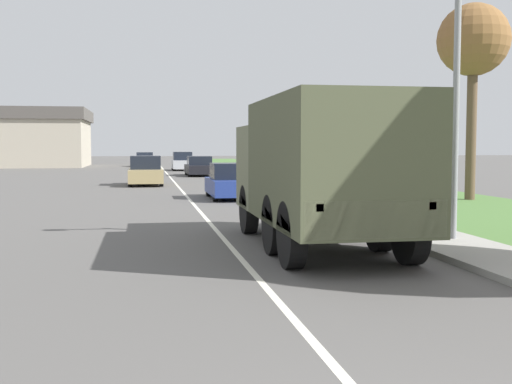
{
  "coord_description": "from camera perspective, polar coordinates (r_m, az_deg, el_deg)",
  "views": [
    {
      "loc": [
        -1.77,
        -2.41,
        2.1
      ],
      "look_at": [
        0.71,
        11.69,
        1.07
      ],
      "focal_mm": 45.0,
      "sensor_mm": 36.0,
      "label": 1
    }
  ],
  "objects": [
    {
      "name": "lamp_post",
      "position": [
        14.31,
        16.68,
        12.43
      ],
      "size": [
        1.69,
        0.24,
        6.84
      ],
      "color": "gray",
      "rests_on": "sidewalk_right"
    },
    {
      "name": "grass_strip_right",
      "position": [
        43.78,
        4.12,
        1.39
      ],
      "size": [
        7.0,
        120.0,
        0.02
      ],
      "color": "#4C7538",
      "rests_on": "ground"
    },
    {
      "name": "ground_plane",
      "position": [
        42.5,
        -7.6,
        1.26
      ],
      "size": [
        180.0,
        180.0,
        0.0
      ],
      "primitive_type": "plane",
      "color": "#565451"
    },
    {
      "name": "car_second_ahead",
      "position": [
        34.63,
        -9.79,
        1.76
      ],
      "size": [
        1.78,
        3.96,
        1.56
      ],
      "color": "tan",
      "rests_on": "ground"
    },
    {
      "name": "building_distant",
      "position": [
        69.39,
        -21.29,
        4.52
      ],
      "size": [
        16.22,
        12.13,
        5.75
      ],
      "color": "#B2A893",
      "rests_on": "ground"
    },
    {
      "name": "sidewalk_right",
      "position": [
        42.92,
        -1.58,
        1.41
      ],
      "size": [
        1.8,
        120.0,
        0.12
      ],
      "color": "#9E9B93",
      "rests_on": "ground"
    },
    {
      "name": "lane_centre_stripe",
      "position": [
        42.5,
        -7.6,
        1.27
      ],
      "size": [
        0.12,
        120.0,
        0.0
      ],
      "color": "silver",
      "rests_on": "ground"
    },
    {
      "name": "tree_mid_right",
      "position": [
        26.4,
        18.76,
        12.43
      ],
      "size": [
        2.74,
        2.74,
        7.49
      ],
      "color": "brown",
      "rests_on": "grass_strip_right"
    },
    {
      "name": "car_third_ahead",
      "position": [
        45.27,
        -5.06,
        2.25
      ],
      "size": [
        1.82,
        4.85,
        1.37
      ],
      "color": "black",
      "rests_on": "ground"
    },
    {
      "name": "car_nearest_ahead",
      "position": [
        25.57,
        -2.09,
        0.86
      ],
      "size": [
        1.88,
        3.95,
        1.41
      ],
      "color": "navy",
      "rests_on": "ground"
    },
    {
      "name": "car_fourth_ahead",
      "position": [
        55.14,
        -6.55,
        2.66
      ],
      "size": [
        1.76,
        4.03,
        1.58
      ],
      "color": "#B7BABF",
      "rests_on": "ground"
    },
    {
      "name": "car_farthest_ahead",
      "position": [
        66.27,
        -9.86,
        2.82
      ],
      "size": [
        1.84,
        4.79,
        1.44
      ],
      "color": "#B7BABF",
      "rests_on": "ground"
    },
    {
      "name": "military_truck",
      "position": [
        13.1,
        5.76,
        2.29
      ],
      "size": [
        2.44,
        6.76,
        3.01
      ],
      "color": "#606647",
      "rests_on": "ground"
    }
  ]
}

